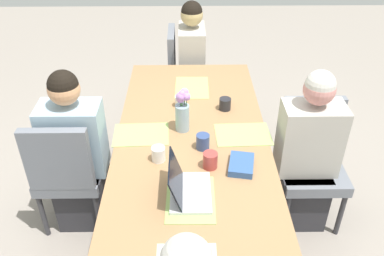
# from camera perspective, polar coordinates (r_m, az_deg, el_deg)

# --- Properties ---
(ground_plane) EXTENTS (10.00, 10.00, 0.00)m
(ground_plane) POSITION_cam_1_polar(r_m,az_deg,el_deg) (3.17, -0.00, -11.72)
(ground_plane) COLOR gray
(dining_table) EXTENTS (2.11, 0.99, 0.73)m
(dining_table) POSITION_cam_1_polar(r_m,az_deg,el_deg) (2.74, -0.00, -2.09)
(dining_table) COLOR #9E754C
(dining_table) RESTS_ON ground_plane
(chair_head_left_left_near) EXTENTS (0.44, 0.44, 0.90)m
(chair_head_left_left_near) POSITION_cam_1_polar(r_m,az_deg,el_deg) (4.04, -1.11, 8.05)
(chair_head_left_left_near) COLOR slate
(chair_head_left_left_near) RESTS_ON ground_plane
(person_head_left_left_near) EXTENTS (0.40, 0.36, 1.19)m
(person_head_left_left_near) POSITION_cam_1_polar(r_m,az_deg,el_deg) (3.97, -0.03, 8.03)
(person_head_left_left_near) COLOR #2D2D33
(person_head_left_left_near) RESTS_ON ground_plane
(chair_far_left_mid) EXTENTS (0.44, 0.44, 0.90)m
(chair_far_left_mid) POSITION_cam_1_polar(r_m,az_deg,el_deg) (3.00, 16.23, -3.70)
(chair_far_left_mid) COLOR slate
(chair_far_left_mid) RESTS_ON ground_plane
(person_far_left_mid) EXTENTS (0.36, 0.40, 1.19)m
(person_far_left_mid) POSITION_cam_1_polar(r_m,az_deg,el_deg) (2.91, 15.54, -4.21)
(person_far_left_mid) COLOR #2D2D33
(person_far_left_mid) RESTS_ON ground_plane
(chair_near_left_far) EXTENTS (0.44, 0.44, 0.90)m
(chair_near_left_far) POSITION_cam_1_polar(r_m,az_deg,el_deg) (2.89, -17.02, -5.56)
(chair_near_left_far) COLOR slate
(chair_near_left_far) RESTS_ON ground_plane
(person_near_left_far) EXTENTS (0.36, 0.40, 1.19)m
(person_near_left_far) POSITION_cam_1_polar(r_m,az_deg,el_deg) (2.91, -15.64, -4.24)
(person_near_left_far) COLOR #2D2D33
(person_near_left_far) RESTS_ON ground_plane
(flower_vase) EXTENTS (0.09, 0.10, 0.30)m
(flower_vase) POSITION_cam_1_polar(r_m,az_deg,el_deg) (2.66, -1.35, 2.47)
(flower_vase) COLOR #8EA8B7
(flower_vase) RESTS_ON dining_table
(placemat_head_left_left_near) EXTENTS (0.36, 0.27, 0.00)m
(placemat_head_left_left_near) POSITION_cam_1_polar(r_m,az_deg,el_deg) (3.24, -0.02, 5.65)
(placemat_head_left_left_near) COLOR #9EBC66
(placemat_head_left_left_near) RESTS_ON dining_table
(placemat_far_left_mid) EXTENTS (0.27, 0.37, 0.00)m
(placemat_far_left_mid) POSITION_cam_1_polar(r_m,az_deg,el_deg) (2.71, 7.10, -0.90)
(placemat_far_left_mid) COLOR #9EBC66
(placemat_far_left_mid) RESTS_ON dining_table
(placemat_near_left_far) EXTENTS (0.28, 0.37, 0.00)m
(placemat_near_left_far) POSITION_cam_1_polar(r_m,az_deg,el_deg) (2.71, -7.10, -0.90)
(placemat_near_left_far) COLOR #9EBC66
(placemat_near_left_far) RESTS_ON dining_table
(placemat_head_right_right_near) EXTENTS (0.36, 0.27, 0.00)m
(placemat_head_right_right_near) POSITION_cam_1_polar(r_m,az_deg,el_deg) (2.22, -0.22, -9.87)
(placemat_head_right_right_near) COLOR #9EBC66
(placemat_head_right_right_near) RESTS_ON dining_table
(laptop_head_right_right_near) EXTENTS (0.32, 0.22, 0.21)m
(laptop_head_right_right_near) POSITION_cam_1_polar(r_m,az_deg,el_deg) (2.23, -0.83, -8.38)
(laptop_head_right_right_near) COLOR silver
(laptop_head_right_right_near) RESTS_ON dining_table
(coffee_mug_near_left) EXTENTS (0.08, 0.08, 0.09)m
(coffee_mug_near_left) POSITION_cam_1_polar(r_m,az_deg,el_deg) (2.95, 4.62, 3.35)
(coffee_mug_near_left) COLOR #232328
(coffee_mug_near_left) RESTS_ON dining_table
(coffee_mug_near_right) EXTENTS (0.09, 0.09, 0.10)m
(coffee_mug_near_right) POSITION_cam_1_polar(r_m,az_deg,el_deg) (2.40, 2.56, -4.51)
(coffee_mug_near_right) COLOR #AD3D38
(coffee_mug_near_right) RESTS_ON dining_table
(coffee_mug_centre_left) EXTENTS (0.08, 0.08, 0.10)m
(coffee_mug_centre_left) POSITION_cam_1_polar(r_m,az_deg,el_deg) (2.55, 1.52, -1.92)
(coffee_mug_centre_left) COLOR #33477A
(coffee_mug_centre_left) RESTS_ON dining_table
(coffee_mug_centre_right) EXTENTS (0.09, 0.09, 0.08)m
(coffee_mug_centre_right) POSITION_cam_1_polar(r_m,az_deg,el_deg) (2.98, -1.55, 3.76)
(coffee_mug_centre_right) COLOR white
(coffee_mug_centre_right) RESTS_ON dining_table
(coffee_mug_far_left) EXTENTS (0.08, 0.08, 0.09)m
(coffee_mug_far_left) POSITION_cam_1_polar(r_m,az_deg,el_deg) (2.46, -4.70, -3.62)
(coffee_mug_far_left) COLOR white
(coffee_mug_far_left) RESTS_ON dining_table
(book_red_cover) EXTENTS (0.22, 0.17, 0.04)m
(book_red_cover) POSITION_cam_1_polar(r_m,az_deg,el_deg) (2.43, 6.89, -5.08)
(book_red_cover) COLOR #335693
(book_red_cover) RESTS_ON dining_table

